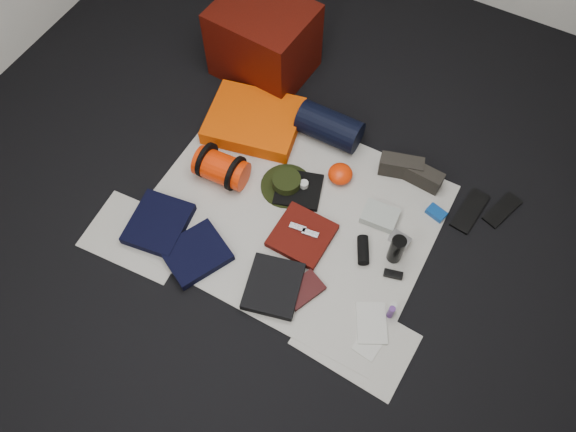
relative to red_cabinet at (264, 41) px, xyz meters
The scene contains 37 objects.
floor 1.18m from the red_cabinet, 52.43° to the right, with size 4.50×4.50×0.02m, color black.
newspaper_mat 1.18m from the red_cabinet, 52.43° to the right, with size 1.60×1.30×0.01m, color silver.
newspaper_sheet_front_left 1.48m from the red_cabinet, 89.88° to the right, with size 0.58×0.40×0.00m, color silver.
newspaper_sheet_front_right 1.97m from the red_cabinet, 46.26° to the right, with size 0.58×0.40×0.00m, color silver.
red_cabinet is the anchor object (origin of this frame).
sleeping_pad 0.54m from the red_cabinet, 68.02° to the right, with size 0.56×0.46×0.10m, color #EE4C02.
stuff_sack 0.93m from the red_cabinet, 76.34° to the right, with size 0.18×0.18×0.31m, color red.
sack_strap_left 0.91m from the red_cabinet, 82.55° to the right, with size 0.22×0.22×0.03m, color black.
sack_strap_right 0.95m from the red_cabinet, 70.44° to the right, with size 0.22×0.22×0.03m, color black.
navy_duffel 0.73m from the red_cabinet, 26.15° to the right, with size 0.21×0.21×0.39m, color black.
boonie_brim 0.99m from the red_cabinet, 52.46° to the right, with size 0.31×0.31×0.01m, color black.
boonie_crown 0.98m from the red_cabinet, 52.46° to the right, with size 0.17×0.17×0.07m, color black.
hiking_boot_left 1.20m from the red_cabinet, 16.99° to the right, with size 0.25×0.10×0.13m, color black.
hiking_boot_right 1.34m from the red_cabinet, 15.28° to the right, with size 0.24×0.09×0.12m, color black.
flip_flop_left 1.67m from the red_cabinet, 13.94° to the right, with size 0.11×0.31×0.02m, color black.
flip_flop_right 1.81m from the red_cabinet, ahead, with size 0.10×0.26×0.01m, color black.
trousers_navy_a 1.37m from the red_cabinet, 86.77° to the right, with size 0.31×0.35×0.06m, color black.
trousers_navy_b 1.47m from the red_cabinet, 75.40° to the right, with size 0.29×0.33×0.05m, color black.
trousers_charcoal 1.62m from the red_cabinet, 58.51° to the right, with size 0.28×0.32×0.05m, color black.
black_tshirt 1.03m from the red_cabinet, 48.75° to the right, with size 0.27×0.25×0.03m, color black.
red_shirt 1.33m from the red_cabinet, 50.93° to the right, with size 0.31×0.31×0.04m, color #4B0D08.
orange_stuff_sack 1.03m from the red_cabinet, 33.70° to the right, with size 0.15×0.15×0.10m, color red.
first_aid_pouch 1.37m from the red_cabinet, 30.87° to the right, with size 0.20×0.15×0.05m, color #969C94.
water_bottle 1.61m from the red_cabinet, 33.59° to the right, with size 0.08×0.08×0.20m, color black.
speaker 1.52m from the red_cabinet, 38.86° to the right, with size 0.06×0.06×0.16m, color black.
compact_camera 1.55m from the red_cabinet, 30.51° to the right, with size 0.11×0.07×0.05m, color #A7A8AC.
cyan_case 1.55m from the red_cabinet, 19.71° to the right, with size 0.11×0.07×0.04m, color navy.
toiletry_purple 1.90m from the red_cabinet, 39.77° to the right, with size 0.03×0.03×0.10m, color #452066.
toiletry_clear 1.89m from the red_cabinet, 39.25° to the right, with size 0.03×0.03×0.09m, color #A2A7A3.
paperback_book 1.65m from the red_cabinet, 52.90° to the right, with size 0.14×0.21×0.03m, color black.
map_booklet 1.91m from the red_cabinet, 43.02° to the right, with size 0.15×0.23×0.01m, color #BBBAB1.
map_printout 2.01m from the red_cabinet, 44.49° to the right, with size 0.12×0.16×0.01m, color #BBBAB1.
sunglasses 1.71m from the red_cabinet, 35.73° to the right, with size 0.10×0.04×0.03m, color black.
key_cluster 1.45m from the red_cabinet, 89.26° to the right, with size 0.07×0.07×0.01m, color #A7A8AC.
tape_roll 1.02m from the red_cabinet, 46.75° to the right, with size 0.05×0.05×0.04m, color beige.
energy_bar_a 1.29m from the red_cabinet, 51.76° to the right, with size 0.10×0.04×0.01m, color #A7A8AC.
energy_bar_b 1.34m from the red_cabinet, 49.04° to the right, with size 0.10×0.04×0.01m, color #A7A8AC.
Camera 1 is at (0.75, -1.42, 2.85)m, focal length 35.00 mm.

